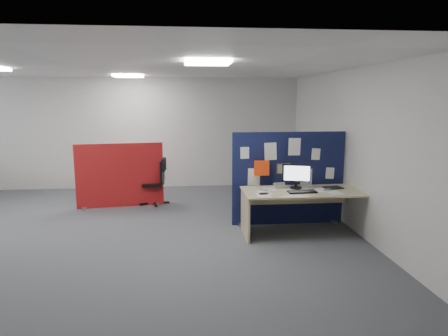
{
  "coord_description": "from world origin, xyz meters",
  "views": [
    {
      "loc": [
        1.68,
        -6.43,
        2.21
      ],
      "look_at": [
        2.36,
        0.4,
        1.0
      ],
      "focal_mm": 32.0,
      "sensor_mm": 36.0,
      "label": 1
    }
  ],
  "objects": [
    {
      "name": "monitor_main",
      "position": [
        3.5,
        -0.13,
        0.95
      ],
      "size": [
        0.45,
        0.19,
        0.4
      ],
      "rotation": [
        0.0,
        0.0,
        -0.28
      ],
      "color": "black",
      "rests_on": "main_desk"
    },
    {
      "name": "wall_right",
      "position": [
        4.5,
        0.0,
        1.35
      ],
      "size": [
        0.02,
        7.0,
        2.7
      ],
      "primitive_type": "cube",
      "color": "silver",
      "rests_on": "floor"
    },
    {
      "name": "mouse",
      "position": [
        3.96,
        -0.36,
        0.74
      ],
      "size": [
        0.11,
        0.09,
        0.03
      ],
      "primitive_type": "cube",
      "rotation": [
        0.0,
        0.0,
        0.3
      ],
      "color": "gray",
      "rests_on": "main_desk"
    },
    {
      "name": "desk_papers",
      "position": [
        3.41,
        -0.3,
        0.73
      ],
      "size": [
        1.39,
        0.84,
        0.0
      ],
      "color": "white",
      "rests_on": "main_desk"
    },
    {
      "name": "paper_tray",
      "position": [
        4.13,
        -0.17,
        0.74
      ],
      "size": [
        0.32,
        0.28,
        0.01
      ],
      "primitive_type": "cube",
      "rotation": [
        0.0,
        0.0,
        0.22
      ],
      "color": "black",
      "rests_on": "main_desk"
    },
    {
      "name": "main_desk",
      "position": [
        3.58,
        -0.25,
        0.57
      ],
      "size": [
        1.95,
        0.87,
        0.73
      ],
      "color": "#C9B881",
      "rests_on": "floor"
    },
    {
      "name": "keyboard",
      "position": [
        3.52,
        -0.42,
        0.74
      ],
      "size": [
        0.46,
        0.2,
        0.02
      ],
      "primitive_type": "cube",
      "rotation": [
        0.0,
        0.0,
        0.04
      ],
      "color": "black",
      "rests_on": "main_desk"
    },
    {
      "name": "ceiling",
      "position": [
        0.0,
        0.0,
        2.7
      ],
      "size": [
        9.0,
        7.0,
        0.02
      ],
      "primitive_type": "cube",
      "color": "white",
      "rests_on": "wall_back"
    },
    {
      "name": "office_chair",
      "position": [
        1.11,
        1.84,
        0.54
      ],
      "size": [
        0.62,
        0.63,
        0.96
      ],
      "rotation": [
        0.0,
        0.0,
        -0.09
      ],
      "color": "black",
      "rests_on": "floor"
    },
    {
      "name": "ceiling_lights",
      "position": [
        0.33,
        0.67,
        2.67
      ],
      "size": [
        4.1,
        4.1,
        0.04
      ],
      "color": "white",
      "rests_on": "ceiling"
    },
    {
      "name": "red_divider",
      "position": [
        0.36,
        1.71,
        0.64
      ],
      "size": [
        1.73,
        0.3,
        1.31
      ],
      "rotation": [
        0.0,
        0.0,
        0.13
      ],
      "color": "#A31517",
      "rests_on": "floor"
    },
    {
      "name": "navy_divider",
      "position": [
        3.46,
        0.28,
        0.82
      ],
      "size": [
        1.98,
        0.3,
        1.63
      ],
      "color": "#101C3B",
      "rests_on": "floor"
    },
    {
      "name": "wall_back",
      "position": [
        0.0,
        3.5,
        1.35
      ],
      "size": [
        9.0,
        0.02,
        2.7
      ],
      "primitive_type": "cube",
      "color": "silver",
      "rests_on": "floor"
    },
    {
      "name": "floor",
      "position": [
        0.0,
        0.0,
        0.0
      ],
      "size": [
        9.0,
        9.0,
        0.0
      ],
      "primitive_type": "plane",
      "color": "#4F5257",
      "rests_on": "ground"
    }
  ]
}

